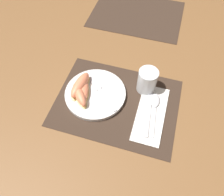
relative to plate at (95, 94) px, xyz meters
The scene contains 12 objects.
ground_plane 0.09m from the plate, ahead, with size 3.00×3.00×0.00m, color brown.
placemat 0.09m from the plate, ahead, with size 0.47×0.35×0.00m.
placemat_far 0.56m from the plate, 86.00° to the left, with size 0.47×0.35×0.00m.
plate is the anchor object (origin of this frame).
juice_glass 0.21m from the plate, 25.57° to the left, with size 0.07×0.07×0.10m.
napkin 0.23m from the plate, ahead, with size 0.10×0.25×0.00m.
knife 0.22m from the plate, ahead, with size 0.04×0.21×0.01m.
spoon 0.23m from the plate, ahead, with size 0.04×0.19×0.01m.
fork 0.02m from the plate, 38.50° to the left, with size 0.15×0.14×0.00m.
citrus_wedge_0 0.07m from the plate, behind, with size 0.06×0.14×0.05m.
citrus_wedge_1 0.06m from the plate, 165.36° to the right, with size 0.10×0.14×0.03m.
citrus_wedge_2 0.07m from the plate, 141.35° to the right, with size 0.10×0.11×0.04m.
Camera 1 is at (0.11, -0.44, 0.71)m, focal length 35.00 mm.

